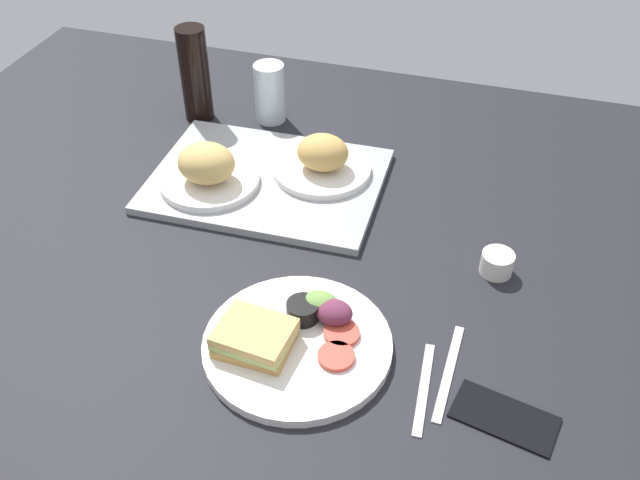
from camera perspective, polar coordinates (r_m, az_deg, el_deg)
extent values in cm
cube|color=black|center=(124.93, -1.28, -2.60)|extent=(190.00, 150.00, 3.00)
cube|color=#9EA0A3|center=(142.68, -4.28, 4.76)|extent=(45.71, 33.98, 1.60)
cylinder|color=white|center=(141.54, -8.82, 4.76)|extent=(19.59, 19.59, 1.40)
ellipsoid|color=#DBB266|center=(138.37, -9.09, 6.09)|extent=(11.19, 9.67, 7.63)
cylinder|color=white|center=(142.98, 0.16, 5.70)|extent=(19.59, 19.59, 1.40)
ellipsoid|color=tan|center=(140.35, 0.22, 7.02)|extent=(10.21, 8.82, 6.96)
cylinder|color=white|center=(110.23, -1.82, -8.39)|extent=(29.14, 29.14, 1.60)
cube|color=tan|center=(108.95, -5.21, -8.17)|extent=(11.27, 9.34, 1.40)
cube|color=#B2C66B|center=(108.05, -5.25, -7.74)|extent=(11.67, 9.83, 1.00)
cube|color=#DBB266|center=(107.17, -5.29, -7.32)|extent=(11.86, 10.07, 1.40)
cylinder|color=#D14738|center=(107.15, 1.30, -9.29)|extent=(5.60, 5.60, 0.80)
cylinder|color=#D14738|center=(110.20, 1.74, -7.47)|extent=(5.60, 5.60, 0.80)
cylinder|color=black|center=(111.96, -1.38, -5.65)|extent=(5.20, 5.20, 3.00)
cylinder|color=#EFEACC|center=(111.17, -1.39, -5.26)|extent=(4.26, 4.26, 0.60)
ellipsoid|color=#729E4C|center=(112.54, -0.02, -5.12)|extent=(6.00, 4.80, 3.60)
ellipsoid|color=#6B2D47|center=(111.25, 1.10, -5.80)|extent=(6.00, 4.80, 3.60)
cylinder|color=silver|center=(160.76, -4.04, 11.66)|extent=(6.71, 6.71, 13.30)
cylinder|color=black|center=(161.68, -9.97, 12.92)|extent=(6.40, 6.40, 21.23)
cylinder|color=silver|center=(125.16, 13.97, -1.81)|extent=(5.60, 5.60, 4.00)
cube|color=#B7B7BC|center=(106.78, 8.31, -11.61)|extent=(2.50, 17.06, 0.50)
cube|color=#B7B7BC|center=(109.24, 10.26, -10.32)|extent=(1.99, 19.03, 0.50)
cube|color=black|center=(105.73, 14.55, -13.50)|extent=(15.57, 9.99, 0.80)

